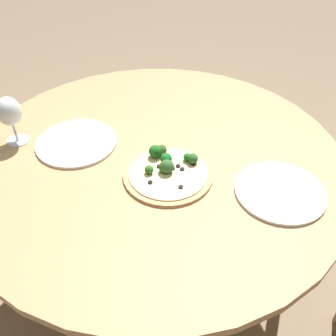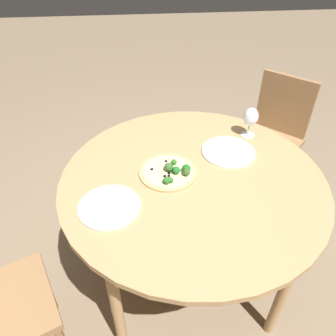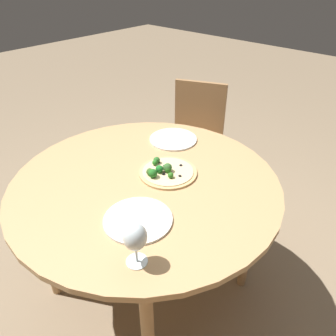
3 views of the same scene
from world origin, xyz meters
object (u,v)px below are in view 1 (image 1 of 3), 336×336
object	(u,v)px
pizza	(168,170)
wine_glass	(9,113)
plate_near	(280,191)
plate_far	(77,143)

from	to	relation	value
pizza	wine_glass	world-z (taller)	wine_glass
wine_glass	plate_near	bearing A→B (deg)	123.15
pizza	plate_far	size ratio (longest dim) A/B	1.01
wine_glass	plate_far	distance (m)	0.23
plate_near	wine_glass	bearing A→B (deg)	-56.85
pizza	plate_far	distance (m)	0.34
pizza	wine_glass	bearing A→B (deg)	-58.23
wine_glass	plate_near	distance (m)	0.88
pizza	plate_near	distance (m)	0.34
pizza	plate_far	xyz separation A→B (m)	(0.14, -0.31, -0.01)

